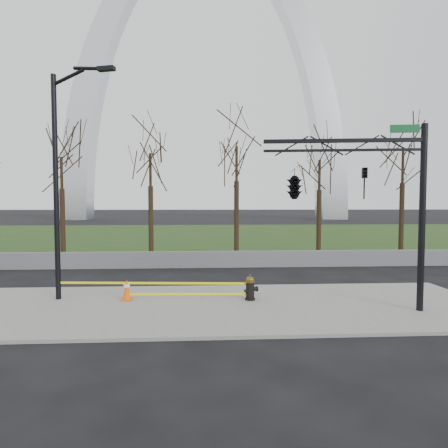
{
  "coord_description": "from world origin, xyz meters",
  "views": [
    {
      "loc": [
        -0.73,
        -12.29,
        3.47
      ],
      "look_at": [
        0.07,
        2.0,
        2.72
      ],
      "focal_mm": 29.61,
      "sensor_mm": 36.0,
      "label": 1
    }
  ],
  "objects": [
    {
      "name": "traffic_cone",
      "position": [
        -3.44,
        0.78,
        0.46
      ],
      "size": [
        0.42,
        0.42,
        0.73
      ],
      "rotation": [
        0.0,
        0.0,
        -0.12
      ],
      "color": "#F3590C",
      "rests_on": "sidewalk"
    },
    {
      "name": "sidewalk",
      "position": [
        0.0,
        0.0,
        0.05
      ],
      "size": [
        18.0,
        6.0,
        0.1
      ],
      "primitive_type": "cube",
      "color": "slate",
      "rests_on": "ground"
    },
    {
      "name": "fire_hydrant",
      "position": [
        0.93,
        0.57,
        0.51
      ],
      "size": [
        0.56,
        0.37,
        0.89
      ],
      "rotation": [
        0.0,
        0.0,
        0.35
      ],
      "color": "black",
      "rests_on": "sidewalk"
    },
    {
      "name": "tree_row",
      "position": [
        1.44,
        12.0,
        3.89
      ],
      "size": [
        48.89,
        4.0,
        7.78
      ],
      "color": "black",
      "rests_on": "ground"
    },
    {
      "name": "caution_tape",
      "position": [
        -2.02,
        0.77,
        0.54
      ],
      "size": [
        6.84,
        0.52,
        0.45
      ],
      "color": "#FFF60D",
      "rests_on": "ground"
    },
    {
      "name": "traffic_signal_mast",
      "position": [
        2.96,
        -0.62,
        4.15
      ],
      "size": [
        5.07,
        2.53,
        6.0
      ],
      "rotation": [
        0.0,
        0.0,
        -0.13
      ],
      "color": "black",
      "rests_on": "ground"
    },
    {
      "name": "grass_strip",
      "position": [
        0.0,
        30.0,
        0.03
      ],
      "size": [
        120.0,
        40.0,
        0.06
      ],
      "primitive_type": "cube",
      "color": "#1C4017",
      "rests_on": "ground"
    },
    {
      "name": "gateway_arch",
      "position": [
        0.0,
        75.0,
        32.5
      ],
      "size": [
        66.0,
        6.0,
        65.0
      ],
      "primitive_type": null,
      "color": "silver",
      "rests_on": "ground"
    },
    {
      "name": "guardrail",
      "position": [
        0.0,
        8.0,
        0.45
      ],
      "size": [
        60.0,
        0.3,
        0.9
      ],
      "primitive_type": "cube",
      "color": "#59595B",
      "rests_on": "ground"
    },
    {
      "name": "ground",
      "position": [
        0.0,
        0.0,
        0.0
      ],
      "size": [
        500.0,
        500.0,
        0.0
      ],
      "primitive_type": "plane",
      "color": "black",
      "rests_on": "ground"
    },
    {
      "name": "street_light",
      "position": [
        -5.7,
        1.03,
        4.69
      ],
      "size": [
        2.35,
        0.76,
        8.21
      ],
      "rotation": [
        0.0,
        0.0,
        -0.25
      ],
      "color": "black",
      "rests_on": "ground"
    }
  ]
}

